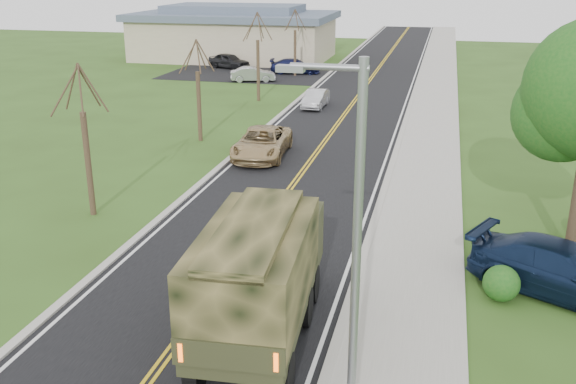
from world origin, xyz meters
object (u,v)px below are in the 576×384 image
(military_truck, at_px, (260,269))
(sedan_silver, at_px, (316,99))
(pickup_navy, at_px, (564,271))
(suv_champagne, at_px, (262,143))

(military_truck, height_order, sedan_silver, military_truck)
(pickup_navy, bearing_deg, military_truck, 143.90)
(military_truck, xyz_separation_m, sedan_silver, (-4.48, 29.74, -1.40))
(military_truck, height_order, suv_champagne, military_truck)
(military_truck, xyz_separation_m, pickup_navy, (8.21, 4.39, -1.21))
(suv_champagne, xyz_separation_m, pickup_navy, (12.96, -12.40, 0.06))
(military_truck, relative_size, suv_champagne, 1.34)
(suv_champagne, bearing_deg, military_truck, -77.99)
(sedan_silver, bearing_deg, pickup_navy, -62.22)
(military_truck, bearing_deg, pickup_navy, 24.28)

